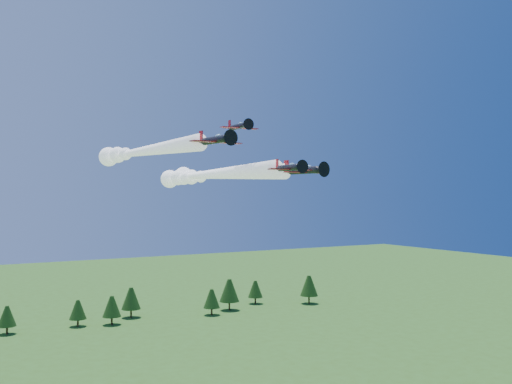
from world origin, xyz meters
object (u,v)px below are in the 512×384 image
plane_slot (239,126)px  plane_right (219,175)px  plane_lead (204,175)px  plane_left (140,152)px

plane_slot → plane_right: bearing=73.5°
plane_lead → plane_left: (-11.48, 1.79, 3.84)m
plane_right → plane_slot: size_ratio=6.18×
plane_lead → plane_left: size_ratio=1.14×
plane_lead → plane_slot: (-1.07, -15.03, 7.09)m
plane_left → plane_lead: bearing=-14.2°
plane_slot → plane_left: bearing=122.4°
plane_lead → plane_slot: plane_slot is taller
plane_left → plane_slot: 20.04m
plane_left → plane_slot: size_ratio=6.50×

